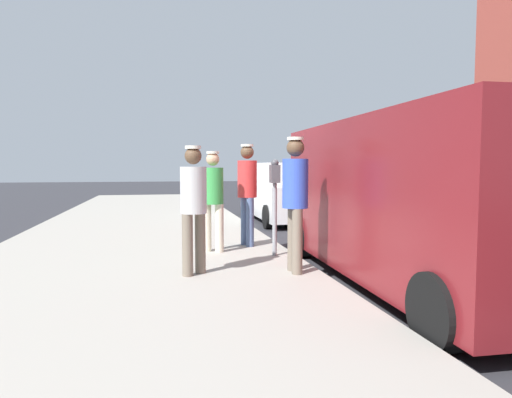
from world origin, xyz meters
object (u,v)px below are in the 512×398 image
(pedestrian_in_blue, at_px, (295,195))
(pedestrian_in_red, at_px, (247,187))
(pedestrian_in_gray, at_px, (194,201))
(parked_van, at_px, (416,197))
(parked_sedan_behind, at_px, (286,195))
(pedestrian_in_green, at_px, (213,195))
(parking_meter_near, at_px, (275,190))

(pedestrian_in_blue, relative_size, pedestrian_in_red, 1.00)
(pedestrian_in_gray, bearing_deg, parked_van, 169.41)
(pedestrian_in_red, height_order, parked_sedan_behind, pedestrian_in_red)
(pedestrian_in_blue, height_order, pedestrian_in_green, pedestrian_in_blue)
(parking_meter_near, height_order, parked_sedan_behind, parking_meter_near)
(parked_sedan_behind, bearing_deg, pedestrian_in_gray, 65.28)
(pedestrian_in_green, bearing_deg, pedestrian_in_blue, 117.69)
(pedestrian_in_gray, bearing_deg, pedestrian_in_blue, 173.65)
(parking_meter_near, height_order, pedestrian_in_blue, pedestrian_in_blue)
(pedestrian_in_red, relative_size, parked_van, 0.34)
(parking_meter_near, relative_size, parked_van, 0.29)
(pedestrian_in_gray, bearing_deg, pedestrian_in_red, -118.36)
(pedestrian_in_green, xyz_separation_m, parked_sedan_behind, (-2.67, -5.17, -0.34))
(pedestrian_in_blue, height_order, parked_van, parked_van)
(parking_meter_near, xyz_separation_m, pedestrian_in_blue, (0.02, 1.18, 0.00))
(pedestrian_in_gray, xyz_separation_m, pedestrian_in_red, (-1.09, -2.01, 0.08))
(pedestrian_in_green, bearing_deg, parking_meter_near, 150.13)
(parking_meter_near, relative_size, parked_sedan_behind, 0.34)
(parked_van, bearing_deg, parked_sedan_behind, -92.00)
(parking_meter_near, bearing_deg, parked_sedan_behind, -107.13)
(pedestrian_in_red, bearing_deg, parked_sedan_behind, -113.09)
(pedestrian_in_green, bearing_deg, pedestrian_in_gray, 74.61)
(pedestrian_in_red, height_order, parked_van, parked_van)
(pedestrian_in_green, xyz_separation_m, pedestrian_in_gray, (0.43, 1.55, 0.01))
(pedestrian_in_green, height_order, parked_van, parked_van)
(pedestrian_in_green, relative_size, pedestrian_in_red, 0.92)
(parking_meter_near, distance_m, parked_van, 2.17)
(parking_meter_near, distance_m, pedestrian_in_gray, 1.69)
(pedestrian_in_blue, xyz_separation_m, parked_sedan_behind, (-1.77, -6.87, -0.44))
(pedestrian_in_red, distance_m, parked_sedan_behind, 5.14)
(pedestrian_in_gray, bearing_deg, parking_meter_near, -142.42)
(pedestrian_in_blue, xyz_separation_m, pedestrian_in_gray, (1.32, -0.15, -0.08))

